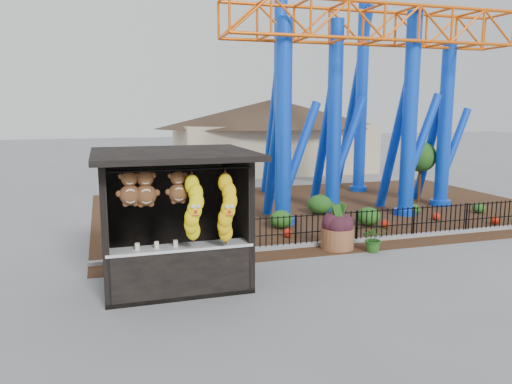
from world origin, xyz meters
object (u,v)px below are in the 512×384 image
object	(u,v)px
roller_coaster	(350,47)
terracotta_planter	(337,238)
potted_plant	(374,238)
prize_booth	(175,221)

from	to	relation	value
roller_coaster	terracotta_planter	world-z (taller)	roller_coaster
terracotta_planter	potted_plant	world-z (taller)	potted_plant
prize_booth	potted_plant	bearing A→B (deg)	10.56
prize_booth	terracotta_planter	xyz separation A→B (m)	(4.93, 1.67, -1.21)
prize_booth	terracotta_planter	size ratio (longest dim) A/B	3.63
roller_coaster	terracotta_planter	bearing A→B (deg)	-119.43
prize_booth	potted_plant	size ratio (longest dim) A/B	4.45
roller_coaster	terracotta_planter	xyz separation A→B (m)	(-3.19, -5.65, -6.13)
prize_booth	roller_coaster	world-z (taller)	roller_coaster
roller_coaster	potted_plant	world-z (taller)	roller_coaster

